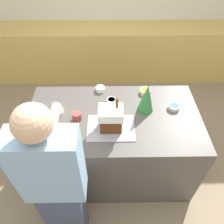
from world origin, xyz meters
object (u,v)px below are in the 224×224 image
object	(u,v)px
person	(57,186)
candy_bowl_far_right	(100,89)
decorative_tree	(147,98)
candy_bowl_beside_tree	(174,107)
mug	(77,116)
candy_bowl_front_corner	(112,101)
baking_tray	(111,128)
candy_bowl_behind_tray	(145,91)
candy_bowl_far_left	(57,111)
gingerbread_house	(111,118)
candy_bowl_near_tray_right	(37,109)

from	to	relation	value
person	candy_bowl_far_right	bearing A→B (deg)	74.45
decorative_tree	candy_bowl_beside_tree	bearing A→B (deg)	3.04
mug	person	bearing A→B (deg)	-97.86
candy_bowl_front_corner	mug	size ratio (longest dim) A/B	1.07
decorative_tree	candy_bowl_far_right	world-z (taller)	decorative_tree
decorative_tree	candy_bowl_far_right	bearing A→B (deg)	145.60
person	baking_tray	bearing A→B (deg)	52.95
candy_bowl_far_right	candy_bowl_front_corner	world-z (taller)	candy_bowl_front_corner
candy_bowl_beside_tree	candy_bowl_behind_tray	distance (m)	0.36
candy_bowl_front_corner	candy_bowl_far_left	distance (m)	0.57
baking_tray	candy_bowl_beside_tree	distance (m)	0.70
gingerbread_house	mug	size ratio (longest dim) A/B	3.78
decorative_tree	candy_bowl_near_tray_right	size ratio (longest dim) A/B	2.38
decorative_tree	person	xyz separation A→B (m)	(-0.77, -0.80, -0.19)
baking_tray	person	distance (m)	0.70
gingerbread_house	decorative_tree	distance (m)	0.43
candy_bowl_behind_tray	decorative_tree	bearing A→B (deg)	-97.18
decorative_tree	candy_bowl_far_right	size ratio (longest dim) A/B	3.10
person	candy_bowl_beside_tree	bearing A→B (deg)	37.34
candy_bowl_front_corner	candy_bowl_far_left	bearing A→B (deg)	-165.53
baking_tray	gingerbread_house	world-z (taller)	gingerbread_house
baking_tray	mug	world-z (taller)	mug
decorative_tree	candy_bowl_far_left	distance (m)	0.90
candy_bowl_far_right	mug	distance (m)	0.49
decorative_tree	candy_bowl_far_left	world-z (taller)	decorative_tree
candy_bowl_far_left	candy_bowl_behind_tray	bearing A→B (deg)	18.05
gingerbread_house	decorative_tree	bearing A→B (deg)	34.63
baking_tray	person	world-z (taller)	person
candy_bowl_near_tray_right	mug	distance (m)	0.43
baking_tray	person	size ratio (longest dim) A/B	0.26
gingerbread_house	candy_bowl_near_tray_right	xyz separation A→B (m)	(-0.74, 0.25, -0.11)
gingerbread_house	candy_bowl_far_right	distance (m)	0.58
candy_bowl_far_right	candy_bowl_behind_tray	bearing A→B (deg)	-5.57
gingerbread_house	candy_bowl_far_right	bearing A→B (deg)	101.22
decorative_tree	candy_bowl_front_corner	distance (m)	0.38
candy_bowl_front_corner	candy_bowl_near_tray_right	xyz separation A→B (m)	(-0.75, -0.11, -0.00)
candy_bowl_beside_tree	candy_bowl_near_tray_right	world-z (taller)	candy_bowl_near_tray_right
baking_tray	gingerbread_house	size ratio (longest dim) A/B	1.33
candy_bowl_far_left	decorative_tree	bearing A→B (deg)	2.14
decorative_tree	person	world-z (taller)	person
gingerbread_house	candy_bowl_behind_tray	xyz separation A→B (m)	(0.38, 0.51, -0.11)
decorative_tree	person	distance (m)	1.13
candy_bowl_beside_tree	candy_bowl_behind_tray	size ratio (longest dim) A/B	0.99
candy_bowl_near_tray_right	decorative_tree	bearing A→B (deg)	-0.15
decorative_tree	candy_bowl_beside_tree	distance (m)	0.33
gingerbread_house	candy_bowl_beside_tree	world-z (taller)	gingerbread_house
candy_bowl_near_tray_right	candy_bowl_far_left	world-z (taller)	candy_bowl_near_tray_right
candy_bowl_beside_tree	candy_bowl_near_tray_right	bearing A→B (deg)	-179.46
candy_bowl_behind_tray	candy_bowl_near_tray_right	xyz separation A→B (m)	(-1.12, -0.27, -0.00)
candy_bowl_near_tray_right	candy_bowl_front_corner	bearing A→B (deg)	8.03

